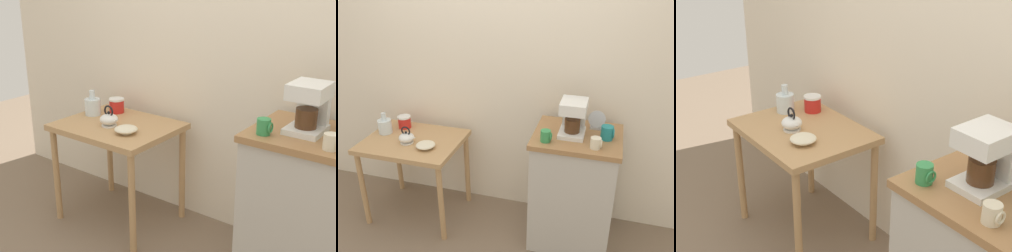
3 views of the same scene
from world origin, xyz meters
TOP-DOWN VIEW (x-y plane):
  - ground_plane at (0.00, 0.00)m, footprint 8.00×8.00m
  - back_wall at (0.10, 0.45)m, footprint 4.40×0.10m
  - wooden_table at (-0.62, 0.02)m, footprint 0.79×0.62m
  - kitchen_counter at (0.70, 0.07)m, footprint 0.63×0.55m
  - bowl_stoneware at (-0.45, -0.09)m, footprint 0.15×0.15m
  - teakettle at (-0.64, -0.05)m, footprint 0.15×0.12m
  - glass_carafe_vase at (-0.91, 0.07)m, footprint 0.11×0.11m
  - canister_enamel at (-0.80, 0.21)m, footprint 0.11×0.11m
  - coffee_maker at (0.66, 0.08)m, footprint 0.18×0.22m
  - mug_small_cream at (0.84, -0.11)m, footprint 0.08×0.07m
  - mug_tall_green at (0.50, -0.10)m, footprint 0.08×0.07m

SIDE VIEW (x-z plane):
  - ground_plane at x=0.00m, z-range 0.00..0.00m
  - kitchen_counter at x=0.70m, z-range 0.00..0.93m
  - wooden_table at x=-0.62m, z-range 0.26..0.99m
  - bowl_stoneware at x=-0.45m, z-range 0.73..0.77m
  - teakettle at x=-0.64m, z-range 0.70..0.84m
  - canister_enamel at x=-0.80m, z-range 0.72..0.83m
  - glass_carafe_vase at x=-0.91m, z-range 0.70..0.88m
  - mug_small_cream at x=0.84m, z-range 0.93..1.01m
  - mug_tall_green at x=0.50m, z-range 0.93..1.01m
  - coffee_maker at x=0.66m, z-range 0.94..1.20m
  - back_wall at x=0.10m, z-range 0.00..2.80m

